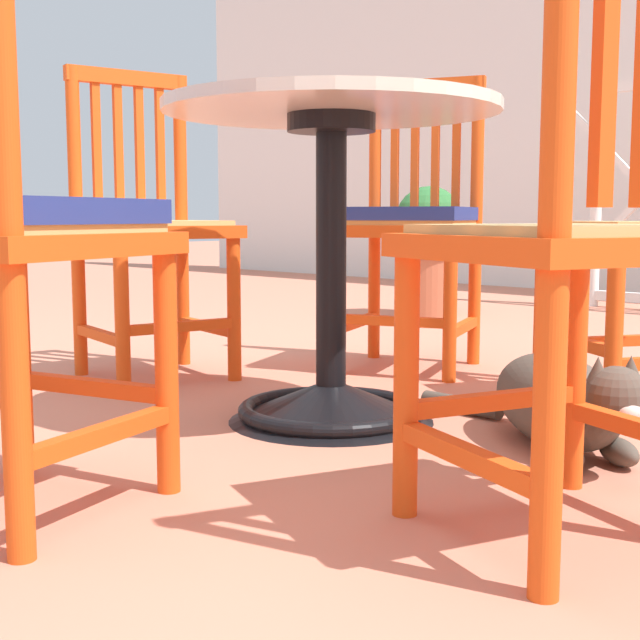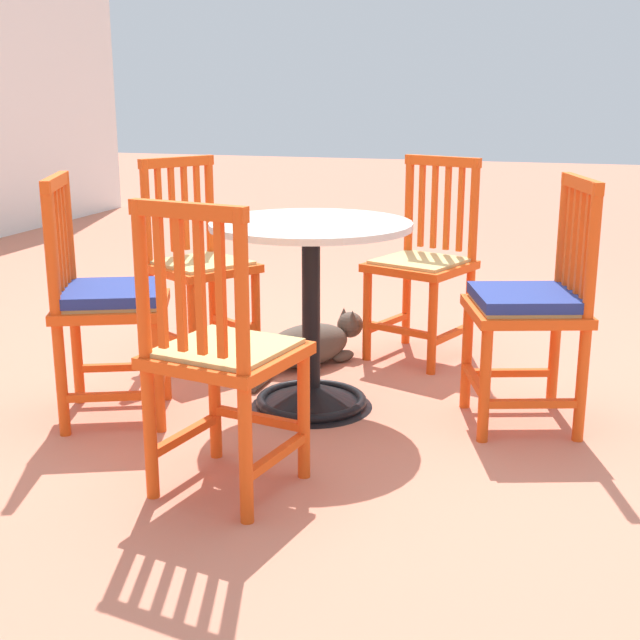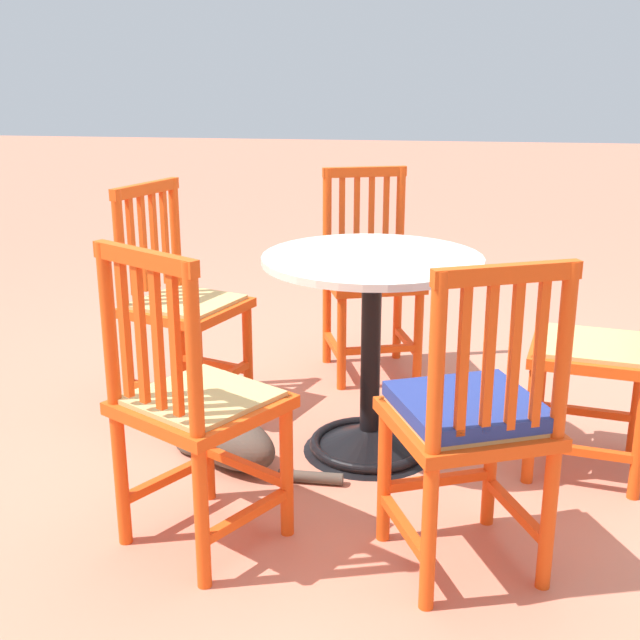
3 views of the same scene
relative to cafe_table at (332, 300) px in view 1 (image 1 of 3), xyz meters
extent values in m
plane|color=#C6755B|center=(0.03, 0.00, -0.28)|extent=(24.00, 24.00, 0.00)
cylinder|color=white|center=(-0.83, 2.87, 0.31)|extent=(0.06, 0.06, 1.19)
cone|color=black|center=(0.00, 0.00, -0.23)|extent=(0.48, 0.48, 0.10)
torus|color=black|center=(0.00, 0.00, -0.26)|extent=(0.44, 0.44, 0.04)
cylinder|color=black|center=(0.00, 0.00, 0.09)|extent=(0.07, 0.07, 0.66)
cylinder|color=black|center=(0.00, 0.00, 0.40)|extent=(0.20, 0.20, 0.04)
cylinder|color=silver|center=(0.00, 0.00, 0.43)|extent=(0.76, 0.76, 0.02)
cylinder|color=#E04C14|center=(-0.09, 0.58, -0.06)|extent=(0.04, 0.04, 0.45)
cylinder|color=#E04C14|center=(-0.40, 0.45, -0.06)|extent=(0.04, 0.04, 0.45)
cylinder|color=#E04C14|center=(-0.22, 0.89, 0.17)|extent=(0.04, 0.04, 0.91)
cylinder|color=#E04C14|center=(-0.53, 0.76, 0.17)|extent=(0.04, 0.04, 0.91)
cube|color=#E04C14|center=(-0.15, 0.74, -0.14)|extent=(0.16, 0.32, 0.03)
cube|color=#E04C14|center=(-0.47, 0.60, -0.14)|extent=(0.16, 0.32, 0.03)
cube|color=#E04C14|center=(-0.24, 0.51, -0.11)|extent=(0.32, 0.16, 0.03)
cube|color=#E04C14|center=(-0.31, 0.67, 0.15)|extent=(0.52, 0.52, 0.04)
cube|color=tan|center=(-0.31, 0.67, 0.17)|extent=(0.46, 0.46, 0.02)
cube|color=#E04C14|center=(-0.28, 0.87, 0.40)|extent=(0.03, 0.03, 0.39)
cube|color=#E04C14|center=(-0.35, 0.84, 0.40)|extent=(0.03, 0.03, 0.39)
cube|color=#E04C14|center=(-0.41, 0.81, 0.40)|extent=(0.03, 0.03, 0.39)
cube|color=#E04C14|center=(-0.47, 0.79, 0.40)|extent=(0.03, 0.03, 0.39)
cube|color=#E04C14|center=(-0.38, 0.83, 0.61)|extent=(0.36, 0.18, 0.04)
cube|color=navy|center=(-0.31, 0.67, 0.20)|extent=(0.47, 0.47, 0.04)
cylinder|color=#E04C14|center=(-0.55, 0.16, -0.06)|extent=(0.04, 0.04, 0.45)
cylinder|color=#E04C14|center=(-0.62, -0.17, -0.06)|extent=(0.04, 0.04, 0.45)
cylinder|color=#E04C14|center=(-0.88, 0.23, 0.17)|extent=(0.04, 0.04, 0.91)
cylinder|color=#E04C14|center=(-0.95, -0.11, 0.17)|extent=(0.04, 0.04, 0.91)
cube|color=#E04C14|center=(-0.72, 0.20, -0.14)|extent=(0.34, 0.09, 0.03)
cube|color=#E04C14|center=(-0.78, -0.14, -0.14)|extent=(0.34, 0.09, 0.03)
cube|color=#E04C14|center=(-0.58, 0.00, -0.11)|extent=(0.09, 0.34, 0.03)
cube|color=#E04C14|center=(-0.75, 0.03, 0.15)|extent=(0.47, 0.47, 0.04)
cube|color=tan|center=(-0.75, 0.03, 0.17)|extent=(0.41, 0.41, 0.02)
cube|color=#E04C14|center=(-0.90, 0.16, 0.40)|extent=(0.02, 0.03, 0.39)
cube|color=#E04C14|center=(-0.91, 0.09, 0.40)|extent=(0.02, 0.03, 0.39)
cube|color=#E04C14|center=(-0.92, 0.03, 0.40)|extent=(0.02, 0.03, 0.39)
cube|color=#E04C14|center=(-0.94, -0.04, 0.40)|extent=(0.02, 0.03, 0.39)
cube|color=#E04C14|center=(-0.92, 0.06, 0.61)|extent=(0.10, 0.38, 0.04)
cylinder|color=#E04C14|center=(-0.16, -0.69, -0.06)|extent=(0.04, 0.04, 0.45)
cylinder|color=#E04C14|center=(0.17, -0.58, -0.06)|extent=(0.04, 0.04, 0.45)
cylinder|color=#E04C14|center=(0.27, -0.90, 0.17)|extent=(0.04, 0.04, 0.91)
cube|color=#E04C14|center=(0.22, -0.74, -0.14)|extent=(0.13, 0.33, 0.03)
cube|color=#E04C14|center=(0.00, -0.63, -0.11)|extent=(0.33, 0.13, 0.03)
cube|color=#E04C14|center=(0.06, -0.80, 0.15)|extent=(0.50, 0.50, 0.04)
cube|color=tan|center=(0.06, -0.80, 0.17)|extent=(0.44, 0.44, 0.02)
cube|color=navy|center=(0.06, -0.80, 0.20)|extent=(0.45, 0.45, 0.04)
cylinder|color=#E04C14|center=(0.53, -0.39, -0.06)|extent=(0.04, 0.04, 0.45)
cylinder|color=#E04C14|center=(0.65, -0.07, -0.06)|extent=(0.04, 0.04, 0.45)
cylinder|color=#E04C14|center=(0.85, -0.50, 0.17)|extent=(0.04, 0.04, 0.91)
cube|color=#E04C14|center=(0.69, -0.44, -0.14)|extent=(0.33, 0.14, 0.03)
cube|color=#E04C14|center=(0.59, -0.23, -0.11)|extent=(0.14, 0.33, 0.03)
cube|color=#E04C14|center=(0.75, -0.28, 0.15)|extent=(0.51, 0.51, 0.04)
cube|color=tan|center=(0.75, -0.28, 0.17)|extent=(0.45, 0.45, 0.02)
cube|color=#E04C14|center=(0.88, -0.44, 0.40)|extent=(0.03, 0.03, 0.39)
cylinder|color=#E04C14|center=(0.49, 0.41, -0.06)|extent=(0.04, 0.04, 0.45)
cylinder|color=#E04C14|center=(0.20, 0.59, -0.06)|extent=(0.04, 0.04, 0.45)
cube|color=#E04C14|center=(0.29, 0.74, -0.14)|extent=(0.20, 0.30, 0.03)
cube|color=#E04C14|center=(0.34, 0.50, -0.11)|extent=(0.30, 0.20, 0.03)
cube|color=#E04C14|center=(0.43, 0.65, 0.15)|extent=(0.55, 0.55, 0.04)
ellipsoid|color=#4C4238|center=(0.48, 0.17, -0.19)|extent=(0.47, 0.42, 0.19)
ellipsoid|color=silver|center=(0.57, 0.11, -0.20)|extent=(0.23, 0.23, 0.14)
sphere|color=#4C4238|center=(0.69, 0.02, -0.13)|extent=(0.12, 0.12, 0.12)
ellipsoid|color=silver|center=(0.72, 0.00, -0.15)|extent=(0.07, 0.07, 0.04)
cone|color=#4C4238|center=(0.70, 0.06, -0.08)|extent=(0.04, 0.04, 0.04)
cone|color=#4C4238|center=(0.66, 0.00, -0.08)|extent=(0.04, 0.04, 0.04)
ellipsoid|color=#4C4238|center=(0.65, 0.12, -0.26)|extent=(0.13, 0.12, 0.05)
ellipsoid|color=#4C4238|center=(0.59, 0.03, -0.26)|extent=(0.13, 0.12, 0.05)
cylinder|color=#4C4238|center=(0.18, 0.27, -0.26)|extent=(0.22, 0.04, 0.04)
cylinder|color=#B25B3D|center=(-1.18, 1.90, -0.12)|extent=(0.28, 0.28, 0.32)
torus|color=#B25B3D|center=(-1.18, 1.90, 0.02)|extent=(0.32, 0.32, 0.04)
sphere|color=#2D6B33|center=(-1.18, 1.90, 0.18)|extent=(0.32, 0.32, 0.32)
camera|label=1|loc=(1.38, -1.44, 0.19)|focal=48.79mm
camera|label=2|loc=(-3.05, -0.96, 0.93)|focal=48.56mm
camera|label=3|loc=(-0.20, 2.77, 1.09)|focal=46.84mm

